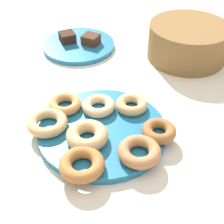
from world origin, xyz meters
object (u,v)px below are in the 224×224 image
Objects in this scene: donut_0 at (99,106)px; basket at (188,42)px; donut_2 at (139,152)px; donut_4 at (132,105)px; donut_6 at (65,104)px; brownie_far at (91,39)px; donut_1 at (87,136)px; cake_plate at (79,45)px; brownie_near at (67,37)px; donut_3 at (47,123)px; donut_7 at (82,164)px; donut_plate at (102,131)px; donut_5 at (159,131)px.

basket is at bearing 94.39° from donut_0.
donut_2 is (0.17, -0.04, 0.00)m from donut_0.
donut_6 is at bearing -133.20° from donut_4.
brownie_far is at bearing 129.54° from donut_6.
donut_1 is 0.40× the size of cake_plate.
donut_6 is 1.63× the size of brownie_near.
cake_plate is 4.73× the size of brownie_far.
donut_0 is at bearing -85.61° from basket.
donut_3 is at bearing -157.85° from donut_1.
donut_6 is 0.35m from brownie_near.
basket is at bearing 101.23° from donut_1.
donut_3 is at bearing -90.25° from basket.
donut_7 is (0.15, -0.02, 0.00)m from donut_3.
cake_plate is (-0.36, 0.21, -0.00)m from donut_plate.
donut_5 reaches higher than donut_plate.
donut_2 is 0.46m from basket.
donut_5 is 0.39m from basket.
donut_7 is (-0.05, -0.11, 0.00)m from donut_2.
donut_4 is 0.11m from donut_5.
brownie_far is at bearing 143.97° from donut_plate.
donut_1 is at bearing 133.29° from donut_7.
donut_1 is 0.48m from basket.
donut_3 reaches higher than cake_plate.
donut_4 is at bearing 108.21° from donut_7.
donut_7 is 1.86× the size of brownie_near.
basket is at bearing 115.59° from donut_2.
brownie_far is at bearing 159.43° from donut_5.
donut_2 is at bearing 25.03° from donut_1.
donut_plate is 3.20× the size of donut_1.
donut_0 is 0.17m from donut_2.
cake_plate is 0.98× the size of basket.
donut_3 is 0.25m from donut_5.
donut_7 reaches higher than donut_0.
basket is at bearing 36.21° from brownie_near.
donut_1 is at bearing -84.78° from donut_4.
donut_6 is 1.63× the size of brownie_far.
donut_3 is 0.41m from brownie_far.
brownie_far is at bearing -143.75° from basket.
donut_4 is 0.33m from basket.
donut_7 is at bearing -101.82° from donut_5.
donut_0 is 0.13m from donut_3.
donut_3 is 0.40× the size of cake_plate.
donut_5 is at bearing 14.57° from donut_0.
donut_plate is at bearing -26.11° from brownie_near.
donut_2 is 1.17× the size of donut_4.
donut_plate is at bearing -30.40° from cake_plate.
donut_1 is (0.01, -0.05, 0.02)m from donut_plate.
donut_0 is 0.87× the size of donut_7.
donut_1 is 0.45m from cake_plate.
donut_4 is at bearing -13.56° from brownie_near.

